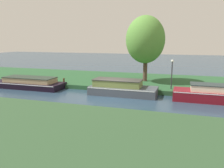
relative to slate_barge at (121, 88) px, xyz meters
The scene contains 10 objects.
ground_plane 1.50m from the slate_barge, 119.95° to the right, with size 120.00×120.00×0.00m, color #273E52.
riverbank_far 5.85m from the slate_barge, 96.80° to the left, with size 72.00×10.00×0.40m, color #26522D.
riverbank_near 10.23m from the slate_barge, 93.88° to the right, with size 72.00×10.00×0.40m, color #2D4C2D.
slate_barge is the anchor object (origin of this frame).
black_narrowboat 9.71m from the slate_barge, behind, with size 7.64×2.42×1.11m.
maroon_cruiser 7.10m from the slate_barge, ahead, with size 5.31×2.08×1.36m.
willow_tree_left 6.47m from the slate_barge, 76.14° to the left, with size 3.98×4.43×6.79m.
lamp_post 4.74m from the slate_barge, 24.02° to the left, with size 0.24×0.24×2.63m.
mooring_post_near 6.45m from the slate_barge, 169.28° to the left, with size 0.18×0.18×0.55m, color #4E3920.
mooring_post_far 8.13m from the slate_barge, ahead, with size 0.16×0.16×0.88m, color #482F21.
Camera 1 is at (5.80, -17.63, 4.74)m, focal length 36.56 mm.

